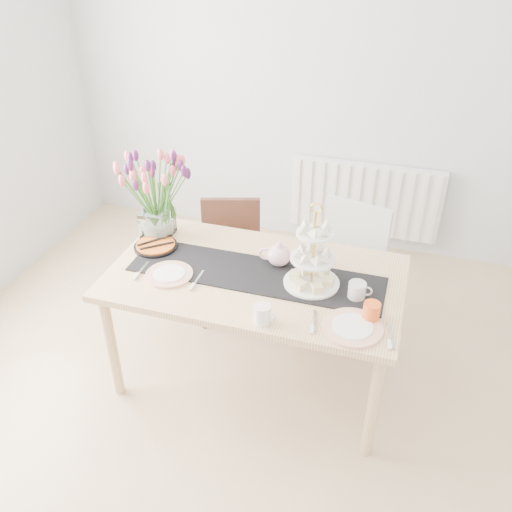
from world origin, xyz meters
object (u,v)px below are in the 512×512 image
(chair_brown, at_px, (231,250))
(tart_tin, at_px, (156,246))
(plate_right, at_px, (352,328))
(mug_orange, at_px, (371,312))
(cake_stand, at_px, (313,265))
(cream_jug, at_px, (357,291))
(plate_left, at_px, (169,274))
(radiator, at_px, (365,199))
(mug_white, at_px, (262,314))
(teapot, at_px, (279,255))
(chair_white, at_px, (347,261))
(dining_table, at_px, (255,286))
(tulip_vase, at_px, (153,184))

(chair_brown, distance_m, tart_tin, 0.67)
(plate_right, bearing_deg, chair_brown, 135.90)
(mug_orange, xyz_separation_m, plate_right, (-0.07, -0.09, -0.04))
(cake_stand, bearing_deg, chair_brown, 137.62)
(cream_jug, xyz_separation_m, plate_left, (-1.00, -0.10, -0.04))
(chair_brown, height_order, plate_right, chair_brown)
(radiator, height_order, mug_white, mug_white)
(chair_brown, bearing_deg, plate_left, -113.44)
(tart_tin, height_order, plate_right, tart_tin)
(teapot, xyz_separation_m, mug_white, (0.05, -0.50, -0.02))
(cake_stand, relative_size, plate_left, 1.69)
(radiator, distance_m, mug_orange, 1.94)
(cream_jug, bearing_deg, chair_brown, 138.95)
(cream_jug, xyz_separation_m, plate_right, (0.02, -0.25, -0.04))
(teapot, distance_m, plate_left, 0.61)
(tart_tin, bearing_deg, radiator, 57.01)
(teapot, height_order, mug_orange, teapot)
(radiator, relative_size, cake_stand, 2.75)
(mug_white, distance_m, plate_right, 0.43)
(chair_white, xyz_separation_m, cake_stand, (-0.11, -0.65, 0.36))
(mug_orange, bearing_deg, chair_white, 44.50)
(chair_brown, xyz_separation_m, mug_white, (0.52, -0.99, 0.33))
(chair_brown, distance_m, mug_white, 1.17)
(mug_white, bearing_deg, plate_right, 19.30)
(dining_table, xyz_separation_m, mug_white, (0.15, -0.37, 0.13))
(mug_orange, bearing_deg, radiator, 36.75)
(tulip_vase, relative_size, plate_right, 2.14)
(radiator, bearing_deg, mug_orange, -82.62)
(radiator, relative_size, dining_table, 0.75)
(chair_white, xyz_separation_m, teapot, (-0.32, -0.52, 0.30))
(chair_brown, bearing_deg, cake_stand, -59.85)
(chair_brown, relative_size, plate_right, 2.76)
(chair_white, height_order, cake_stand, cake_stand)
(chair_brown, xyz_separation_m, cream_jug, (0.92, -0.66, 0.33))
(chair_brown, xyz_separation_m, cake_stand, (0.68, -0.62, 0.41))
(cream_jug, xyz_separation_m, mug_white, (-0.41, -0.33, 0.00))
(radiator, height_order, mug_orange, mug_orange)
(teapot, height_order, plate_right, teapot)
(dining_table, height_order, cake_stand, cake_stand)
(chair_brown, height_order, plate_left, chair_brown)
(teapot, relative_size, cream_jug, 2.36)
(cream_jug, bearing_deg, plate_right, -91.12)
(teapot, xyz_separation_m, plate_right, (0.48, -0.42, -0.06))
(plate_right, bearing_deg, cream_jug, 94.23)
(mug_orange, height_order, plate_right, mug_orange)
(chair_white, relative_size, plate_right, 3.03)
(cake_stand, bearing_deg, mug_orange, -30.62)
(cake_stand, relative_size, plate_right, 1.49)
(teapot, height_order, plate_left, teapot)
(tulip_vase, xyz_separation_m, mug_orange, (1.34, -0.43, -0.29))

